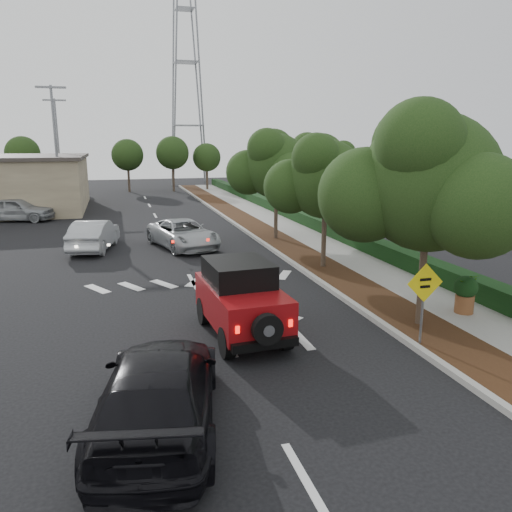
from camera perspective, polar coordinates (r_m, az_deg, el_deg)
name	(u,v)px	position (r m, az deg, el deg)	size (l,w,h in m)	color
ground	(226,341)	(13.71, -3.41, -9.66)	(120.00, 120.00, 0.00)	black
curb	(263,243)	(25.95, 0.84, 1.47)	(0.20, 70.00, 0.15)	#9E9B93
planting_strip	(282,242)	(26.25, 2.93, 1.56)	(1.80, 70.00, 0.12)	black
sidewalk	(315,241)	(26.91, 6.77, 1.77)	(2.00, 70.00, 0.12)	gray
hedge	(339,233)	(27.40, 9.50, 2.61)	(0.80, 70.00, 0.80)	black
transmission_tower	(190,185)	(61.21, -7.59, 8.00)	(7.00, 4.00, 28.00)	slate
street_tree_near	(418,327)	(15.39, 18.04, -7.72)	(3.80, 3.80, 5.92)	black
street_tree_mid	(323,269)	(21.26, 7.65, -1.46)	(3.20, 3.20, 5.32)	black
street_tree_far	(276,240)	(27.19, 2.26, 1.84)	(3.40, 3.40, 5.62)	black
light_pole_a	(62,215)	(38.93, -21.29, 4.37)	(2.00, 0.22, 9.00)	slate
light_pole_b	(63,198)	(50.88, -21.21, 6.22)	(2.00, 0.22, 9.00)	slate
red_jeep	(240,297)	(13.86, -1.89, -4.75)	(2.00, 4.12, 2.07)	black
silver_suv_ahead	(183,234)	(25.40, -8.34, 2.52)	(2.33, 5.06, 1.41)	#ADB1B5
black_suv_oncoming	(159,391)	(9.75, -11.04, -14.87)	(2.13, 5.24, 1.52)	black
silver_sedan_oncoming	(94,235)	(25.87, -18.02, 2.31)	(1.58, 4.53, 1.49)	#B0B3B8
parked_suv	(17,209)	(37.10, -25.64, 4.84)	(1.89, 4.70, 1.60)	#96999D
speed_hump_sign	(424,293)	(13.48, 18.65, -4.02)	(1.01, 0.09, 2.15)	slate
terracotta_planter	(466,290)	(16.53, 22.83, -3.65)	(0.70, 0.70, 1.23)	brown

